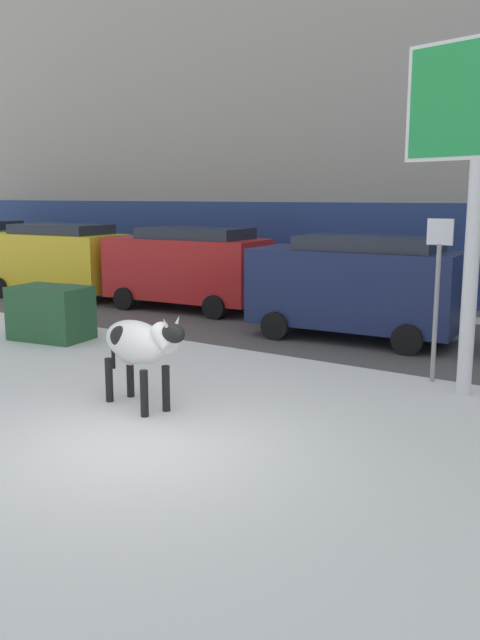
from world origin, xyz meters
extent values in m
plane|color=white|center=(0.00, 0.00, 0.00)|extent=(120.00, 120.00, 0.00)
cube|color=#514F4C|center=(0.00, 8.10, 0.00)|extent=(60.00, 5.60, 0.01)
cube|color=gray|center=(0.00, 14.96, 6.50)|extent=(44.00, 6.00, 13.00)
cube|color=navy|center=(0.00, 11.91, 1.60)|extent=(43.12, 0.10, 2.80)
ellipsoid|color=silver|center=(-1.13, 1.20, 1.02)|extent=(1.50, 0.92, 0.64)
ellipsoid|color=black|center=(-1.27, 1.06, 1.07)|extent=(0.61, 0.41, 0.40)
cylinder|color=black|center=(-0.61, 1.27, 0.35)|extent=(0.12, 0.12, 0.70)
cylinder|color=black|center=(-0.71, 0.89, 0.35)|extent=(0.12, 0.12, 0.70)
cylinder|color=black|center=(-1.56, 1.51, 0.35)|extent=(0.12, 0.12, 0.70)
cylinder|color=black|center=(-1.66, 1.13, 0.35)|extent=(0.12, 0.12, 0.70)
cylinder|color=silver|center=(-0.41, 1.02, 1.20)|extent=(0.53, 0.37, 0.44)
ellipsoid|color=black|center=(-0.19, 0.96, 1.30)|extent=(0.49, 0.34, 0.28)
cone|color=beige|center=(-0.20, 1.08, 1.46)|extent=(0.09, 0.12, 0.15)
cone|color=beige|center=(-0.26, 0.86, 1.46)|extent=(0.09, 0.12, 0.15)
cylinder|color=black|center=(-1.78, 1.36, 0.77)|extent=(0.06, 0.06, 0.60)
ellipsoid|color=beige|center=(-1.30, 1.24, 0.72)|extent=(0.33, 0.30, 0.20)
cylinder|color=silver|center=(2.87, 4.66, 1.90)|extent=(0.24, 0.24, 3.80)
cylinder|color=black|center=(-14.53, 9.67, 0.32)|extent=(0.66, 0.27, 0.64)
cube|color=gold|center=(-10.88, 8.09, 1.17)|extent=(4.74, 2.26, 1.70)
cube|color=#1E232D|center=(-10.59, 8.11, 2.17)|extent=(3.12, 1.91, 0.30)
cylinder|color=black|center=(-9.47, 9.16, 0.32)|extent=(0.66, 0.27, 0.64)
cylinder|color=black|center=(-9.32, 7.26, 0.32)|extent=(0.66, 0.27, 0.64)
cylinder|color=black|center=(-12.45, 8.92, 0.32)|extent=(0.66, 0.27, 0.64)
cylinder|color=black|center=(-12.30, 7.02, 0.32)|extent=(0.66, 0.27, 0.64)
cube|color=red|center=(-6.02, 8.61, 1.17)|extent=(4.74, 2.26, 1.70)
cube|color=#1E232D|center=(-5.72, 8.64, 2.17)|extent=(3.12, 1.91, 0.30)
cylinder|color=black|center=(-4.61, 9.68, 0.32)|extent=(0.66, 0.27, 0.64)
cylinder|color=black|center=(-4.45, 7.79, 0.32)|extent=(0.66, 0.27, 0.64)
cylinder|color=black|center=(-7.59, 9.44, 0.32)|extent=(0.66, 0.27, 0.64)
cylinder|color=black|center=(-7.43, 7.55, 0.32)|extent=(0.66, 0.27, 0.64)
cube|color=#19234C|center=(-0.42, 7.57, 1.17)|extent=(4.74, 2.26, 1.70)
cube|color=#1E232D|center=(-0.12, 7.60, 2.17)|extent=(3.12, 1.91, 0.30)
cylinder|color=black|center=(1.00, 8.64, 0.32)|extent=(0.66, 0.27, 0.64)
cylinder|color=black|center=(1.15, 6.75, 0.32)|extent=(0.66, 0.27, 0.64)
cylinder|color=black|center=(-1.98, 8.40, 0.32)|extent=(0.66, 0.27, 0.64)
cylinder|color=black|center=(-1.83, 6.51, 0.32)|extent=(0.66, 0.27, 0.64)
cylinder|color=#282833|center=(-6.29, 10.96, 0.44)|extent=(0.24, 0.24, 0.88)
cube|color=maroon|center=(-6.29, 10.96, 1.20)|extent=(0.36, 0.22, 0.64)
sphere|color=tan|center=(-6.29, 10.96, 1.63)|extent=(0.20, 0.20, 0.20)
cube|color=#285633|center=(-6.07, 3.75, 0.60)|extent=(1.85, 1.36, 1.20)
cylinder|color=gray|center=(2.21, 5.10, 1.20)|extent=(0.08, 0.08, 2.40)
cube|color=silver|center=(2.21, 5.10, 2.60)|extent=(0.44, 0.04, 0.44)
camera|label=1|loc=(5.67, -6.09, 3.20)|focal=37.31mm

